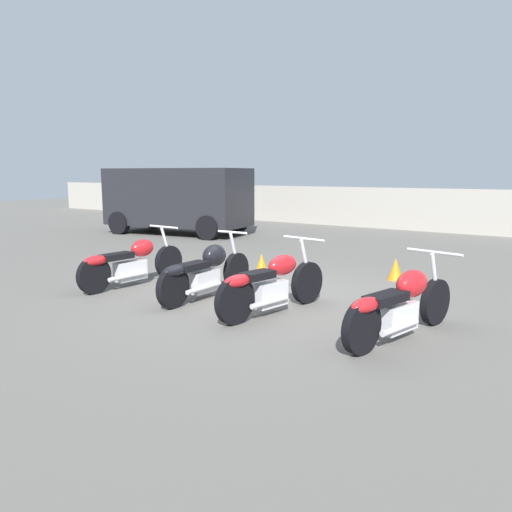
% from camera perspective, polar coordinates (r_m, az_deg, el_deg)
% --- Properties ---
extents(ground_plane, '(60.00, 60.00, 0.00)m').
position_cam_1_polar(ground_plane, '(7.71, 0.62, -4.63)').
color(ground_plane, '#5B5954').
extents(fence_back, '(40.00, 0.04, 1.40)m').
position_cam_1_polar(fence_back, '(16.98, 20.88, 4.84)').
color(fence_back, '#9E998E').
rests_on(fence_back, ground_plane).
extents(motorcycle_slot_0, '(0.70, 2.17, 0.95)m').
position_cam_1_polar(motorcycle_slot_0, '(8.62, -14.09, -0.76)').
color(motorcycle_slot_0, black).
rests_on(motorcycle_slot_0, ground_plane).
extents(motorcycle_slot_1, '(0.56, 2.10, 0.95)m').
position_cam_1_polar(motorcycle_slot_1, '(7.57, -5.79, -1.76)').
color(motorcycle_slot_1, black).
rests_on(motorcycle_slot_1, ground_plane).
extents(motorcycle_slot_2, '(0.72, 2.05, 0.98)m').
position_cam_1_polar(motorcycle_slot_2, '(6.69, 1.79, -3.24)').
color(motorcycle_slot_2, black).
rests_on(motorcycle_slot_2, ground_plane).
extents(motorcycle_slot_3, '(0.78, 2.10, 0.95)m').
position_cam_1_polar(motorcycle_slot_3, '(5.90, 16.17, -5.33)').
color(motorcycle_slot_3, black).
rests_on(motorcycle_slot_3, ground_plane).
extents(parked_van, '(4.67, 2.60, 2.03)m').
position_cam_1_polar(parked_van, '(15.79, -8.93, 6.61)').
color(parked_van, black).
rests_on(parked_van, ground_plane).
extents(traffic_cone_near, '(0.30, 0.30, 0.42)m').
position_cam_1_polar(traffic_cone_near, '(9.14, 0.62, -1.07)').
color(traffic_cone_near, orange).
rests_on(traffic_cone_near, ground_plane).
extents(traffic_cone_far, '(0.28, 0.28, 0.39)m').
position_cam_1_polar(traffic_cone_far, '(9.19, 15.64, -1.45)').
color(traffic_cone_far, orange).
rests_on(traffic_cone_far, ground_plane).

